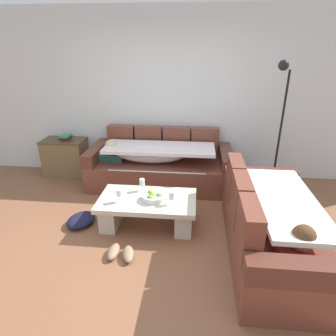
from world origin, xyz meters
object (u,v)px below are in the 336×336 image
at_px(side_cabinet, 66,157).
at_px(wine_glass_near_right, 172,196).
at_px(couch_near_window, 272,227).
at_px(pair_of_shoes, 121,253).
at_px(coffee_table, 148,208).
at_px(floor_lamp, 279,121).
at_px(crumpled_garment, 81,220).
at_px(wine_glass_near_left, 119,193).
at_px(couch_along_wall, 158,165).
at_px(open_magazine, 170,195).
at_px(wine_glass_far_back, 142,183).
at_px(book_stack_on_cabinet, 66,137).
at_px(fruit_bowl, 153,197).

bearing_deg(side_cabinet, wine_glass_near_right, -37.43).
distance_m(couch_near_window, pair_of_shoes, 1.65).
distance_m(coffee_table, side_cabinet, 2.20).
bearing_deg(floor_lamp, pair_of_shoes, -137.96).
bearing_deg(side_cabinet, floor_lamp, -4.86).
relative_size(couch_near_window, crumpled_garment, 4.88).
height_order(couch_near_window, floor_lamp, floor_lamp).
xyz_separation_m(coffee_table, wine_glass_near_left, (-0.32, -0.12, 0.26)).
bearing_deg(wine_glass_near_right, coffee_table, 160.03).
relative_size(couch_along_wall, side_cabinet, 3.13).
xyz_separation_m(couch_near_window, open_magazine, (-1.14, 0.50, 0.05)).
bearing_deg(open_magazine, side_cabinet, 148.84).
bearing_deg(couch_near_window, crumpled_garment, 81.75).
height_order(coffee_table, wine_glass_far_back, wine_glass_far_back).
bearing_deg(side_cabinet, couch_along_wall, -7.78).
distance_m(book_stack_on_cabinet, floor_lamp, 3.42).
relative_size(couch_along_wall, fruit_bowl, 8.05).
distance_m(couch_near_window, wine_glass_near_left, 1.77).
xyz_separation_m(coffee_table, open_magazine, (0.27, 0.09, 0.15)).
xyz_separation_m(pair_of_shoes, crumpled_garment, (-0.66, 0.55, 0.01)).
bearing_deg(couch_near_window, wine_glass_near_left, 80.53).
height_order(side_cabinet, book_stack_on_cabinet, book_stack_on_cabinet).
bearing_deg(floor_lamp, wine_glass_near_left, -149.06).
bearing_deg(couch_along_wall, couch_near_window, -47.89).
relative_size(wine_glass_near_left, open_magazine, 0.59).
xyz_separation_m(fruit_bowl, side_cabinet, (-1.76, 1.44, -0.10)).
height_order(open_magazine, crumpled_garment, open_magazine).
distance_m(couch_near_window, wine_glass_near_right, 1.16).
distance_m(wine_glass_near_left, wine_glass_far_back, 0.38).
xyz_separation_m(couch_near_window, wine_glass_far_back, (-1.52, 0.60, 0.16)).
height_order(fruit_bowl, side_cabinet, side_cabinet).
relative_size(fruit_bowl, crumpled_garment, 0.70).
xyz_separation_m(open_magazine, floor_lamp, (1.47, 1.03, 0.73)).
height_order(floor_lamp, pair_of_shoes, floor_lamp).
distance_m(fruit_bowl, floor_lamp, 2.14).
bearing_deg(couch_along_wall, coffee_table, -89.01).
relative_size(wine_glass_near_left, wine_glass_near_right, 1.00).
bearing_deg(wine_glass_near_right, book_stack_on_cabinet, 141.87).
distance_m(couch_near_window, floor_lamp, 1.75).
xyz_separation_m(wine_glass_far_back, book_stack_on_cabinet, (-1.53, 1.21, 0.19)).
distance_m(couch_near_window, fruit_bowl, 1.39).
xyz_separation_m(side_cabinet, book_stack_on_cabinet, (0.05, -0.00, 0.36)).
distance_m(couch_along_wall, floor_lamp, 1.94).
xyz_separation_m(wine_glass_near_left, crumpled_garment, (-0.54, 0.04, -0.44)).
bearing_deg(side_cabinet, coffee_table, -40.03).
xyz_separation_m(fruit_bowl, wine_glass_far_back, (-0.18, 0.23, 0.07)).
bearing_deg(book_stack_on_cabinet, side_cabinet, 176.97).
bearing_deg(fruit_bowl, coffee_table, 160.71).
xyz_separation_m(wine_glass_near_right, side_cabinet, (-1.99, 1.53, -0.17)).
distance_m(couch_near_window, coffee_table, 1.48).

